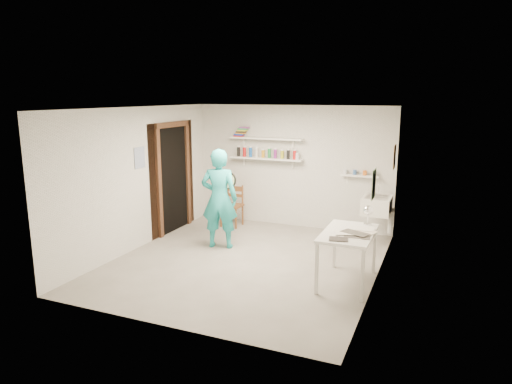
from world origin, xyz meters
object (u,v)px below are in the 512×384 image
at_px(man, 219,199).
at_px(work_table, 347,258).
at_px(belfast_sink, 377,205).
at_px(wooden_chair, 232,206).
at_px(wall_clock, 227,180).
at_px(desk_lamp, 368,210).

xyz_separation_m(man, work_table, (2.35, -0.72, -0.48)).
bearing_deg(man, belfast_sink, -167.43).
bearing_deg(man, wooden_chair, -87.32).
bearing_deg(work_table, man, 162.96).
bearing_deg(wall_clock, man, -117.32).
xyz_separation_m(belfast_sink, desk_lamp, (0.08, -1.49, 0.27)).
distance_m(wall_clock, desk_lamp, 2.54).
height_order(wall_clock, desk_lamp, wall_clock).
distance_m(belfast_sink, work_table, 1.97).
xyz_separation_m(belfast_sink, wall_clock, (-2.41, -1.00, 0.44)).
height_order(wall_clock, wooden_chair, wall_clock).
bearing_deg(belfast_sink, wall_clock, -157.48).
distance_m(man, work_table, 2.51).
bearing_deg(desk_lamp, belfast_sink, 92.90).
height_order(belfast_sink, wall_clock, wall_clock).
bearing_deg(man, desk_lamp, 160.22).
relative_size(wooden_chair, desk_lamp, 5.96).
xyz_separation_m(belfast_sink, man, (-2.46, -1.21, 0.16)).
distance_m(wooden_chair, desk_lamp, 3.32).
height_order(man, wooden_chair, man).
height_order(wooden_chair, desk_lamp, desk_lamp).
distance_m(belfast_sink, wooden_chair, 2.84).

